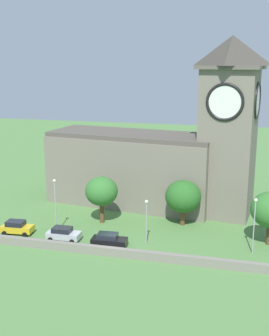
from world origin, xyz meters
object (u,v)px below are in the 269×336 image
(church, at_px, (162,155))
(tree_churchyard, at_px, (102,191))
(streetlamp_east_mid, at_px, (255,217))
(car_yellow, at_px, (17,227))
(streetlamp_central, at_px, (146,214))
(tree_by_tower, at_px, (183,197))
(car_silver, at_px, (63,234))
(streetlamp_west_mid, at_px, (55,198))
(car_black, at_px, (109,240))

(church, height_order, tree_churchyard, church)
(streetlamp_east_mid, bearing_deg, car_yellow, -177.31)
(car_yellow, xyz_separation_m, streetlamp_central, (18.11, 0.92, 3.19))
(streetlamp_east_mid, bearing_deg, tree_by_tower, 142.25)
(tree_by_tower, distance_m, tree_churchyard, 11.85)
(car_yellow, distance_m, tree_churchyard, 12.83)
(car_yellow, bearing_deg, streetlamp_central, 2.92)
(car_silver, relative_size, streetlamp_east_mid, 0.63)
(streetlamp_west_mid, bearing_deg, car_silver, -46.84)
(car_silver, xyz_separation_m, tree_by_tower, (14.55, 9.52, 3.41))
(car_yellow, height_order, car_silver, car_yellow)
(church, xyz_separation_m, tree_by_tower, (4.65, -7.73, -4.20))
(car_black, relative_size, streetlamp_east_mid, 0.65)
(car_black, bearing_deg, streetlamp_central, 22.27)
(car_black, bearing_deg, tree_by_tower, 51.12)
(church, xyz_separation_m, car_black, (-3.41, -17.72, -7.62))
(streetlamp_central, height_order, streetlamp_east_mid, streetlamp_east_mid)
(church, bearing_deg, tree_churchyard, -125.88)
(church, xyz_separation_m, streetlamp_west_mid, (-11.83, -15.20, -3.41))
(car_yellow, xyz_separation_m, streetlamp_east_mid, (31.47, 1.48, 3.83))
(car_yellow, height_order, streetlamp_west_mid, streetlamp_west_mid)
(car_yellow, distance_m, streetlamp_west_mid, 6.84)
(streetlamp_central, relative_size, tree_by_tower, 0.91)
(car_silver, height_order, tree_by_tower, tree_by_tower)
(streetlamp_west_mid, relative_size, tree_churchyard, 1.11)
(car_yellow, height_order, tree_by_tower, tree_by_tower)
(streetlamp_west_mid, bearing_deg, church, 52.12)
(tree_churchyard, bearing_deg, streetlamp_west_mid, -131.18)
(car_yellow, bearing_deg, car_silver, -3.63)
(car_black, height_order, streetlamp_central, streetlamp_central)
(car_black, distance_m, streetlamp_west_mid, 9.74)
(church, relative_size, streetlamp_central, 5.73)
(car_silver, distance_m, tree_by_tower, 17.72)
(church, bearing_deg, streetlamp_east_mid, -46.66)
(car_black, bearing_deg, church, 79.11)
(tree_churchyard, bearing_deg, car_silver, -110.89)
(church, relative_size, car_silver, 7.72)
(car_yellow, xyz_separation_m, tree_by_tower, (21.66, 9.07, 3.37))
(car_silver, height_order, streetlamp_east_mid, streetlamp_east_mid)
(car_yellow, xyz_separation_m, car_silver, (7.11, -0.45, -0.04))
(streetlamp_central, bearing_deg, car_yellow, -177.08)
(streetlamp_central, bearing_deg, car_silver, -172.88)
(streetlamp_west_mid, xyz_separation_m, tree_churchyard, (4.80, 5.49, -0.33))
(car_black, bearing_deg, streetlamp_east_mid, 7.66)
(church, xyz_separation_m, car_yellow, (-17.01, -16.80, -7.57))
(tree_churchyard, bearing_deg, tree_by_tower, 9.63)
(car_silver, bearing_deg, car_black, -4.16)
(car_black, relative_size, tree_by_tower, 0.70)
(car_silver, bearing_deg, tree_churchyard, 69.11)
(tree_by_tower, bearing_deg, car_black, -128.88)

